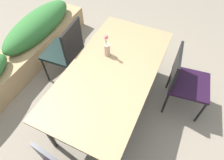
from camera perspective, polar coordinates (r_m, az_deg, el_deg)
name	(u,v)px	position (r m, az deg, el deg)	size (l,w,h in m)	color
ground_plane	(107,107)	(2.74, -1.63, -7.89)	(12.00, 12.00, 0.00)	#756B5B
dining_table	(112,73)	(2.21, 0.00, 2.23)	(1.86, 0.95, 0.73)	#8C704C
chair_far_side	(66,50)	(2.73, -13.45, 8.76)	(0.50, 0.50, 0.97)	black
chair_near_right	(184,79)	(2.52, 20.71, 0.26)	(0.53, 0.53, 0.90)	black
flower_vase	(107,48)	(2.27, -1.48, 9.46)	(0.07, 0.07, 0.30)	tan
planter_box	(10,62)	(3.21, -28.07, 4.80)	(3.31, 0.52, 0.69)	#9E7F56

